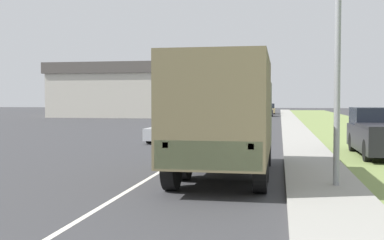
# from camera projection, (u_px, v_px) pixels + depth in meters

# --- Properties ---
(ground_plane) EXTENTS (180.00, 180.00, 0.00)m
(ground_plane) POSITION_uv_depth(u_px,v_px,m) (240.00, 124.00, 42.18)
(ground_plane) COLOR #38383A
(lane_centre_stripe) EXTENTS (0.12, 120.00, 0.00)m
(lane_centre_stripe) POSITION_uv_depth(u_px,v_px,m) (240.00, 124.00, 42.18)
(lane_centre_stripe) COLOR silver
(lane_centre_stripe) RESTS_ON ground
(sidewalk_right) EXTENTS (1.80, 120.00, 0.12)m
(sidewalk_right) POSITION_uv_depth(u_px,v_px,m) (292.00, 124.00, 41.37)
(sidewalk_right) COLOR #9E9B93
(sidewalk_right) RESTS_ON ground
(grass_strip_right) EXTENTS (7.00, 120.00, 0.02)m
(grass_strip_right) POSITION_uv_depth(u_px,v_px,m) (345.00, 125.00, 40.58)
(grass_strip_right) COLOR olive
(grass_strip_right) RESTS_ON ground
(military_truck) EXTENTS (2.35, 6.89, 3.18)m
(military_truck) POSITION_uv_depth(u_px,v_px,m) (225.00, 113.00, 12.99)
(military_truck) COLOR #545B3D
(military_truck) RESTS_ON ground
(car_nearest_ahead) EXTENTS (1.85, 4.41, 1.36)m
(car_nearest_ahead) POSITION_uv_depth(u_px,v_px,m) (172.00, 129.00, 24.57)
(car_nearest_ahead) COLOR #B7BABF
(car_nearest_ahead) RESTS_ON ground
(car_second_ahead) EXTENTS (1.79, 4.13, 1.55)m
(car_second_ahead) POSITION_uv_depth(u_px,v_px,m) (215.00, 117.00, 40.43)
(car_second_ahead) COLOR silver
(car_second_ahead) RESTS_ON ground
(car_third_ahead) EXTENTS (1.90, 4.81, 1.61)m
(car_third_ahead) POSITION_uv_depth(u_px,v_px,m) (230.00, 112.00, 55.27)
(car_third_ahead) COLOR #336B3D
(car_third_ahead) RESTS_ON ground
(car_fourth_ahead) EXTENTS (1.75, 4.14, 1.52)m
(car_fourth_ahead) POSITION_uv_depth(u_px,v_px,m) (266.00, 111.00, 62.50)
(car_fourth_ahead) COLOR black
(car_fourth_ahead) RESTS_ON ground
(car_farthest_ahead) EXTENTS (1.82, 4.45, 1.58)m
(car_farthest_ahead) POSITION_uv_depth(u_px,v_px,m) (269.00, 109.00, 73.39)
(car_farthest_ahead) COLOR tan
(car_farthest_ahead) RESTS_ON ground
(pickup_truck) EXTENTS (1.91, 5.10, 1.79)m
(pickup_truck) POSITION_uv_depth(u_px,v_px,m) (382.00, 133.00, 17.98)
(pickup_truck) COLOR black
(pickup_truck) RESTS_ON grass_strip_right
(lamp_post) EXTENTS (1.69, 0.24, 6.60)m
(lamp_post) POSITION_uv_depth(u_px,v_px,m) (328.00, 14.00, 11.08)
(lamp_post) COLOR gray
(lamp_post) RESTS_ON sidewalk_right
(building_distant) EXTENTS (17.39, 13.43, 6.58)m
(building_distant) POSITION_uv_depth(u_px,v_px,m) (129.00, 91.00, 62.18)
(building_distant) COLOR beige
(building_distant) RESTS_ON ground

